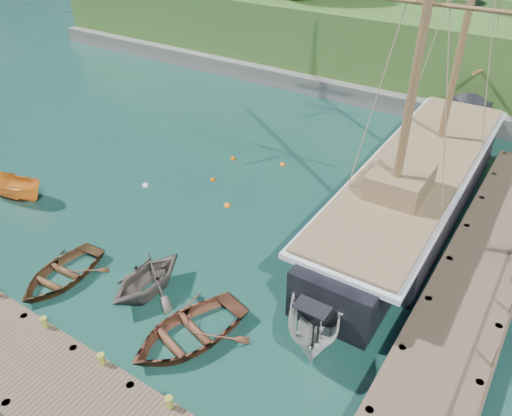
# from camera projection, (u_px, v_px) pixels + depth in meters

# --- Properties ---
(ground) EXTENTS (160.00, 160.00, 0.00)m
(ground) POSITION_uv_depth(u_px,v_px,m) (163.00, 272.00, 21.60)
(ground) COLOR #133431
(ground) RESTS_ON ground
(dock_near) EXTENTS (20.00, 3.20, 1.10)m
(dock_near) POSITION_uv_depth(u_px,v_px,m) (70.00, 397.00, 15.92)
(dock_near) COLOR #453828
(dock_near) RESTS_ON ground
(dock_east) EXTENTS (3.20, 24.00, 1.10)m
(dock_east) POSITION_uv_depth(u_px,v_px,m) (480.00, 272.00, 20.94)
(dock_east) COLOR #453828
(dock_east) RESTS_ON ground
(bollard_0) EXTENTS (0.26, 0.26, 0.45)m
(bollard_0) POSITION_uv_depth(u_px,v_px,m) (1.00, 306.00, 19.89)
(bollard_0) COLOR olive
(bollard_0) RESTS_ON ground
(bollard_1) EXTENTS (0.26, 0.26, 0.45)m
(bollard_1) POSITION_uv_depth(u_px,v_px,m) (50.00, 338.00, 18.51)
(bollard_1) COLOR olive
(bollard_1) RESTS_ON ground
(bollard_2) EXTENTS (0.26, 0.26, 0.45)m
(bollard_2) POSITION_uv_depth(u_px,v_px,m) (106.00, 375.00, 17.14)
(bollard_2) COLOR olive
(bollard_2) RESTS_ON ground
(rowboat_0) EXTENTS (3.18, 4.25, 0.84)m
(rowboat_0) POSITION_uv_depth(u_px,v_px,m) (63.00, 279.00, 21.24)
(rowboat_0) COLOR brown
(rowboat_0) RESTS_ON ground
(rowboat_1) EXTENTS (3.23, 3.71, 1.90)m
(rowboat_1) POSITION_uv_depth(u_px,v_px,m) (149.00, 292.00, 20.57)
(rowboat_1) COLOR #5C534C
(rowboat_1) RESTS_ON ground
(rowboat_2) EXTENTS (4.54, 5.45, 0.97)m
(rowboat_2) POSITION_uv_depth(u_px,v_px,m) (189.00, 338.00, 18.49)
(rowboat_2) COLOR brown
(rowboat_2) RESTS_ON ground
(motorboat_orange) EXTENTS (3.94, 2.05, 1.45)m
(motorboat_orange) POSITION_uv_depth(u_px,v_px,m) (17.00, 198.00, 26.61)
(motorboat_orange) COLOR orange
(motorboat_orange) RESTS_ON ground
(cabin_boat_white) EXTENTS (3.79, 5.37, 1.94)m
(cabin_boat_white) POSITION_uv_depth(u_px,v_px,m) (314.00, 328.00, 18.90)
(cabin_boat_white) COLOR beige
(cabin_boat_white) RESTS_ON ground
(schooner) EXTENTS (5.03, 26.58, 19.33)m
(schooner) POSITION_uv_depth(u_px,v_px,m) (414.00, 189.00, 25.26)
(schooner) COLOR black
(schooner) RESTS_ON ground
(mooring_buoy_0) EXTENTS (0.34, 0.34, 0.34)m
(mooring_buoy_0) POSITION_uv_depth(u_px,v_px,m) (146.00, 186.00, 27.61)
(mooring_buoy_0) COLOR white
(mooring_buoy_0) RESTS_ON ground
(mooring_buoy_1) EXTENTS (0.28, 0.28, 0.28)m
(mooring_buoy_1) POSITION_uv_depth(u_px,v_px,m) (213.00, 180.00, 28.14)
(mooring_buoy_1) COLOR #D95F00
(mooring_buoy_1) RESTS_ON ground
(mooring_buoy_2) EXTENTS (0.36, 0.36, 0.36)m
(mooring_buoy_2) POSITION_uv_depth(u_px,v_px,m) (227.00, 206.00, 25.92)
(mooring_buoy_2) COLOR orange
(mooring_buoy_2) RESTS_ON ground
(mooring_buoy_3) EXTENTS (0.33, 0.33, 0.33)m
(mooring_buoy_3) POSITION_uv_depth(u_px,v_px,m) (331.00, 216.00, 25.21)
(mooring_buoy_3) COLOR silver
(mooring_buoy_3) RESTS_ON ground
(mooring_buoy_4) EXTENTS (0.33, 0.33, 0.33)m
(mooring_buoy_4) POSITION_uv_depth(u_px,v_px,m) (233.00, 159.00, 30.24)
(mooring_buoy_4) COLOR #D94C00
(mooring_buoy_4) RESTS_ON ground
(mooring_buoy_5) EXTENTS (0.33, 0.33, 0.33)m
(mooring_buoy_5) POSITION_uv_depth(u_px,v_px,m) (283.00, 165.00, 29.61)
(mooring_buoy_5) COLOR orange
(mooring_buoy_5) RESTS_ON ground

